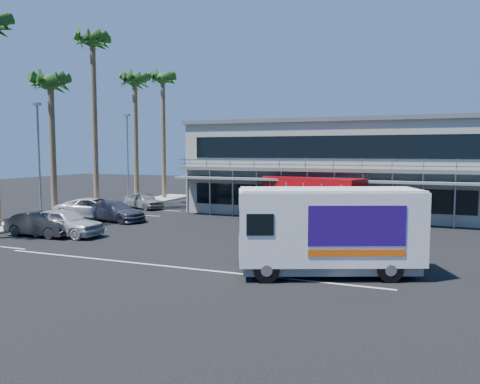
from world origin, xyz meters
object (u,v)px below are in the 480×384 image
at_px(red_truck, 305,197).
at_px(parked_car_a, 64,222).
at_px(white_van, 328,230).
at_px(parked_car_b, 41,224).

xyz_separation_m(red_truck, parked_car_a, (-11.54, -10.72, -0.91)).
height_order(white_van, parked_car_a, white_van).
height_order(white_van, parked_car_b, white_van).
distance_m(red_truck, parked_car_a, 15.78).
xyz_separation_m(white_van, parked_car_b, (-17.07, 2.36, -1.13)).
bearing_deg(parked_car_a, red_truck, -47.34).
bearing_deg(parked_car_b, red_truck, -49.13).
xyz_separation_m(parked_car_a, parked_car_b, (-1.26, -0.50, -0.10)).
height_order(red_truck, parked_car_b, red_truck).
bearing_deg(red_truck, parked_car_b, -118.33).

